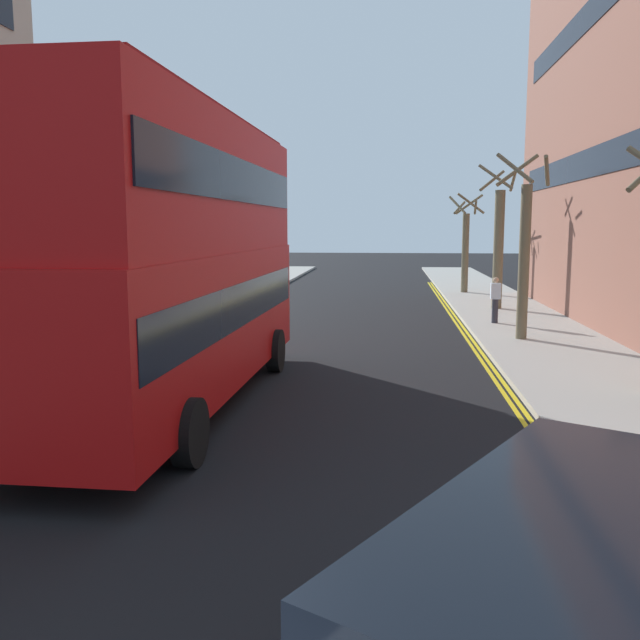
{
  "coord_description": "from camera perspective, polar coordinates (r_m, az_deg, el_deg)",
  "views": [
    {
      "loc": [
        1.77,
        -1.45,
        3.53
      ],
      "look_at": [
        0.5,
        11.0,
        1.8
      ],
      "focal_mm": 38.07,
      "sensor_mm": 36.0,
      "label": 1
    }
  ],
  "objects": [
    {
      "name": "kerb_line_inner",
      "position": [
        16.04,
        14.6,
        -5.09
      ],
      "size": [
        0.1,
        56.0,
        0.01
      ],
      "primitive_type": "cube",
      "color": "yellow",
      "rests_on": "ground"
    },
    {
      "name": "double_decker_bus_away",
      "position": [
        13.43,
        -11.84,
        5.57
      ],
      "size": [
        2.98,
        10.86,
        5.64
      ],
      "color": "#B20F0F",
      "rests_on": "ground"
    },
    {
      "name": "street_tree_distant",
      "position": [
        21.31,
        16.78,
        5.48
      ],
      "size": [
        1.68,
        1.83,
        5.59
      ],
      "color": "#6B6047",
      "rests_on": "sidewalk_right"
    },
    {
      "name": "sidewalk_right",
      "position": [
        18.41,
        20.64,
        -3.47
      ],
      "size": [
        4.0,
        80.0,
        0.14
      ],
      "primitive_type": "cube",
      "color": "#ADA89E",
      "rests_on": "ground"
    },
    {
      "name": "pedestrian_far",
      "position": [
        24.71,
        14.52,
        1.71
      ],
      "size": [
        0.34,
        0.22,
        1.62
      ],
      "color": "#2D2D38",
      "rests_on": "sidewalk_right"
    },
    {
      "name": "kerb_line_outer",
      "position": [
        16.06,
        15.16,
        -5.09
      ],
      "size": [
        0.1,
        56.0,
        0.01
      ],
      "primitive_type": "cube",
      "color": "yellow",
      "rests_on": "ground"
    },
    {
      "name": "street_tree_far",
      "position": [
        29.06,
        14.77,
        6.12
      ],
      "size": [
        1.52,
        1.85,
        5.88
      ],
      "color": "#6B6047",
      "rests_on": "sidewalk_right"
    },
    {
      "name": "sidewalk_left",
      "position": [
        19.62,
        -19.23,
        -2.73
      ],
      "size": [
        4.0,
        80.0,
        0.14
      ],
      "primitive_type": "cube",
      "color": "#ADA89E",
      "rests_on": "ground"
    },
    {
      "name": "street_tree_near",
      "position": [
        35.91,
        12.13,
        6.17
      ],
      "size": [
        1.81,
        1.83,
        5.06
      ],
      "color": "#6B6047",
      "rests_on": "sidewalk_right"
    }
  ]
}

